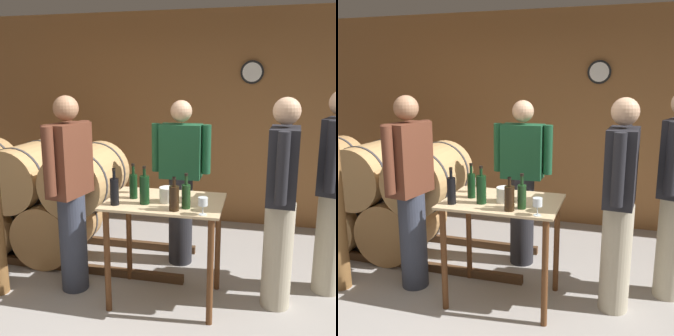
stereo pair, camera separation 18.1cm
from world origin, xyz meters
The scene contains 15 objects.
back_wall centered at (0.00, 2.62, 1.35)m, with size 8.40×0.08×2.70m.
barrel_rack centered at (-1.81, 1.18, 0.59)m, with size 4.19×0.84×1.21m.
tasting_table centered at (0.02, 0.56, 0.70)m, with size 0.95×0.66×0.89m.
wine_bottle_far_left centered at (-0.34, 0.36, 1.01)m, with size 0.07×0.07×0.30m.
wine_bottle_left centered at (-0.26, 0.56, 1.00)m, with size 0.07×0.07×0.29m.
wine_bottle_center centered at (-0.12, 0.44, 1.01)m, with size 0.08×0.08×0.31m.
wine_bottle_right centered at (0.14, 0.33, 0.99)m, with size 0.08×0.08×0.26m.
wine_bottle_far_right centered at (0.22, 0.40, 0.99)m, with size 0.07×0.07×0.28m.
wine_glass_near_left centered at (-0.31, 0.72, 0.98)m, with size 0.06×0.06×0.13m.
wine_glass_near_center centered at (0.37, 0.28, 0.99)m, with size 0.07×0.07×0.13m.
ice_bucket centered at (0.04, 0.53, 0.95)m, with size 0.13×0.13×0.12m.
person_host centered at (0.93, 0.68, 0.92)m, with size 0.25×0.59×1.73m.
person_visitor_with_scarf centered at (1.38, 1.02, 0.94)m, with size 0.34×0.56×1.78m.
person_visitor_bearded centered at (0.00, 1.29, 0.88)m, with size 0.59×0.24×1.67m.
person_visitor_near_door centered at (-0.82, 0.56, 0.92)m, with size 0.29×0.58×1.73m.
Camera 1 is at (0.74, -2.43, 1.86)m, focal length 42.00 mm.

